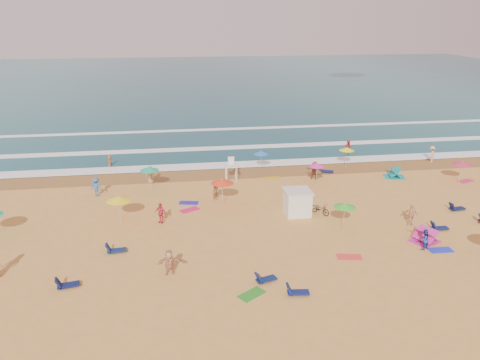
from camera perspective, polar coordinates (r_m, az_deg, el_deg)
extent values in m
plane|color=gold|center=(37.67, 0.44, -5.23)|extent=(220.00, 220.00, 0.00)
cube|color=#0C4756|center=(118.95, -5.88, 11.85)|extent=(220.00, 140.00, 0.18)
plane|color=olive|center=(49.19, -1.78, 0.84)|extent=(220.00, 220.00, 0.00)
cube|color=white|center=(51.52, -2.11, 1.82)|extent=(200.00, 2.20, 0.05)
cube|color=white|center=(58.19, -2.88, 3.90)|extent=(200.00, 1.60, 0.05)
cube|color=white|center=(67.84, -3.71, 6.16)|extent=(200.00, 1.20, 0.05)
cube|color=silver|center=(39.17, 6.99, -2.78)|extent=(2.00, 2.00, 2.00)
cube|color=silver|center=(38.78, 7.06, -1.33)|extent=(2.20, 2.20, 0.12)
imported|color=black|center=(39.63, 9.73, -3.47)|extent=(1.61, 1.81, 0.95)
cone|color=blue|center=(49.11, 2.60, 3.36)|extent=(1.58, 1.58, 0.35)
cone|color=red|center=(40.16, -2.19, -0.17)|extent=(1.95, 1.95, 0.35)
cone|color=yellow|center=(38.35, -14.57, -2.20)|extent=(1.97, 1.97, 0.35)
cone|color=#C32B4D|center=(50.75, 25.45, 1.89)|extent=(1.90, 1.90, 0.35)
cone|color=#DB308F|center=(45.13, 9.36, 1.85)|extent=(1.55, 1.55, 0.35)
cone|color=#14AA79|center=(44.27, -10.99, 1.36)|extent=(1.74, 1.74, 0.35)
cone|color=green|center=(36.46, 12.66, -3.00)|extent=(1.67, 1.67, 0.35)
cone|color=yellow|center=(51.67, 12.90, 3.71)|extent=(1.59, 1.59, 0.35)
cube|color=#0D1545|center=(31.13, -20.17, -11.91)|extent=(1.38, 0.81, 0.34)
cube|color=#101D50|center=(29.90, 3.24, -11.99)|extent=(1.41, 0.93, 0.34)
cube|color=navy|center=(34.26, -14.80, -8.29)|extent=(1.35, 0.68, 0.34)
cube|color=#101A54|center=(28.82, 7.12, -13.45)|extent=(1.35, 0.70, 0.34)
cube|color=#101A50|center=(39.52, 23.18, -5.41)|extent=(1.31, 0.57, 0.34)
cube|color=#0D1745|center=(43.98, 24.97, -3.17)|extent=(1.34, 0.66, 0.34)
cube|color=#0F184E|center=(50.14, 10.59, 1.07)|extent=(1.41, 0.95, 0.34)
cube|color=#261DB7|center=(41.73, -6.27, -2.78)|extent=(1.85, 1.21, 0.03)
cube|color=#2B8521|center=(28.74, 1.44, -13.75)|extent=(1.89, 1.67, 0.03)
cube|color=gold|center=(47.77, 3.90, 0.24)|extent=(1.76, 0.99, 0.03)
cube|color=#E33935|center=(33.47, 13.18, -9.13)|extent=(1.83, 1.17, 0.03)
cube|color=#DD1B58|center=(40.24, -6.16, -3.64)|extent=(1.90, 1.58, 0.03)
cube|color=#2133D2|center=(36.40, 23.26, -7.85)|extent=(1.72, 0.91, 0.03)
cube|color=#C32D59|center=(52.03, 25.83, -0.11)|extent=(1.88, 1.35, 0.03)
imported|color=#2776B8|center=(50.24, -1.37, 1.92)|extent=(0.50, 0.66, 1.64)
imported|color=#A66B4C|center=(47.75, 9.05, 1.18)|extent=(1.77, 1.29, 1.85)
imported|color=tan|center=(30.64, -8.60, -9.89)|extent=(1.61, 0.63, 1.69)
imported|color=tan|center=(39.34, 20.10, -4.01)|extent=(1.08, 0.88, 1.72)
imported|color=brown|center=(53.03, -15.58, 2.10)|extent=(0.61, 0.83, 1.55)
imported|color=tan|center=(56.81, 22.33, 2.92)|extent=(1.38, 1.34, 1.89)
imported|color=brown|center=(41.97, -3.02, -1.38)|extent=(0.71, 0.65, 1.62)
imported|color=#D03445|center=(37.86, -9.67, -3.99)|extent=(1.04, 0.93, 1.70)
imported|color=red|center=(57.85, 13.01, 3.90)|extent=(1.11, 1.11, 1.82)
imported|color=#A5804C|center=(46.75, -10.89, 0.64)|extent=(1.03, 0.86, 1.81)
imported|color=#223C9F|center=(35.77, 21.54, -6.75)|extent=(0.91, 0.81, 1.54)
imported|color=#255DAD|center=(44.74, -17.10, -0.82)|extent=(1.29, 1.05, 1.74)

